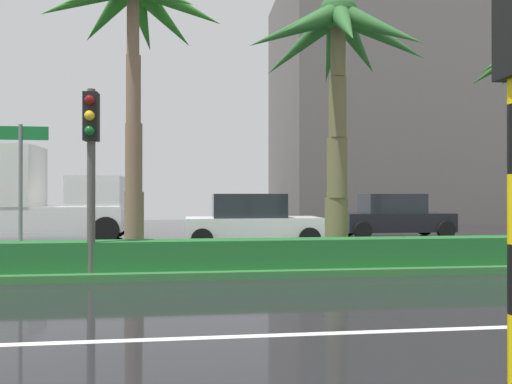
% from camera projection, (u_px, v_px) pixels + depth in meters
% --- Properties ---
extents(ground_plane, '(90.00, 42.00, 0.10)m').
position_uv_depth(ground_plane, '(19.00, 266.00, 12.39)').
color(ground_plane, black).
extents(median_strip, '(85.50, 4.00, 0.15)m').
position_uv_depth(median_strip, '(4.00, 266.00, 11.40)').
color(median_strip, '#2D6B33').
rests_on(median_strip, ground_plane).
extents(palm_tree_centre, '(4.40, 4.36, 7.00)m').
position_uv_depth(palm_tree_centre, '(133.00, 19.00, 11.91)').
color(palm_tree_centre, '#7C5E4A').
rests_on(palm_tree_centre, median_strip).
extents(palm_tree_centre_right, '(4.56, 4.38, 6.43)m').
position_uv_depth(palm_tree_centre_right, '(337.00, 54.00, 12.23)').
color(palm_tree_centre_right, brown).
rests_on(palm_tree_centre_right, median_strip).
extents(traffic_signal_median_right, '(0.28, 0.43, 3.65)m').
position_uv_depth(traffic_signal_median_right, '(91.00, 146.00, 10.00)').
color(traffic_signal_median_right, '#4C4C47').
rests_on(traffic_signal_median_right, median_strip).
extents(street_name_sign, '(1.10, 0.08, 3.00)m').
position_uv_depth(street_name_sign, '(21.00, 176.00, 10.40)').
color(street_name_sign, slate).
rests_on(street_name_sign, median_strip).
extents(box_truck_lead, '(6.40, 2.64, 3.46)m').
position_uv_depth(box_truck_lead, '(33.00, 199.00, 18.41)').
color(box_truck_lead, white).
rests_on(box_truck_lead, ground_plane).
extents(car_in_traffic_second, '(4.30, 2.02, 1.72)m').
position_uv_depth(car_in_traffic_second, '(252.00, 222.00, 16.26)').
color(car_in_traffic_second, white).
rests_on(car_in_traffic_second, ground_plane).
extents(car_in_traffic_third, '(4.30, 2.02, 1.72)m').
position_uv_depth(car_in_traffic_third, '(394.00, 216.00, 19.96)').
color(car_in_traffic_third, black).
rests_on(car_in_traffic_third, ground_plane).
extents(building_far_right, '(17.95, 11.08, 15.17)m').
position_uv_depth(building_far_right, '(413.00, 106.00, 33.74)').
color(building_far_right, '#605B59').
rests_on(building_far_right, ground_plane).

